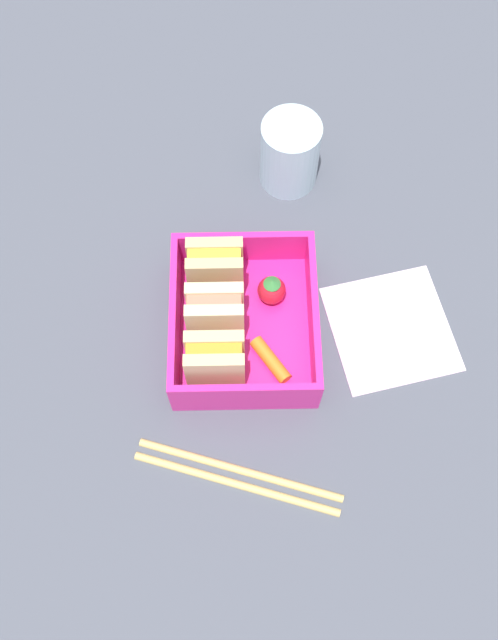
{
  "coord_description": "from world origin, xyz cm",
  "views": [
    {
      "loc": [
        -25.58,
        0.44,
        61.22
      ],
      "look_at": [
        0.0,
        0.0,
        2.7
      ],
      "focal_mm": 40.0,
      "sensor_mm": 36.0,
      "label": 1
    }
  ],
  "objects_px": {
    "chopstick_pair": "(243,476)",
    "drinking_glass": "(294,154)",
    "folded_napkin": "(395,328)",
    "sandwich_center_left": "(220,313)",
    "carrot_stick_far_left": "(276,360)",
    "sandwich_center": "(220,269)",
    "strawberry_far_left": "(276,290)",
    "sandwich_left": "(220,361)"
  },
  "relations": [
    {
      "from": "chopstick_pair",
      "to": "folded_napkin",
      "type": "distance_m",
      "value": 0.2
    },
    {
      "from": "sandwich_center_left",
      "to": "drinking_glass",
      "type": "bearing_deg",
      "value": -22.8
    },
    {
      "from": "sandwich_left",
      "to": "carrot_stick_far_left",
      "type": "relative_size",
      "value": 1.32
    },
    {
      "from": "sandwich_left",
      "to": "sandwich_center_left",
      "type": "bearing_deg",
      "value": 0.0
    },
    {
      "from": "sandwich_center_left",
      "to": "strawberry_far_left",
      "type": "height_order",
      "value": "sandwich_center_left"
    },
    {
      "from": "strawberry_far_left",
      "to": "drinking_glass",
      "type": "relative_size",
      "value": 0.42
    },
    {
      "from": "carrot_stick_far_left",
      "to": "strawberry_far_left",
      "type": "height_order",
      "value": "strawberry_far_left"
    },
    {
      "from": "sandwich_left",
      "to": "chopstick_pair",
      "type": "distance_m",
      "value": 0.1
    },
    {
      "from": "sandwich_center",
      "to": "strawberry_far_left",
      "type": "relative_size",
      "value": 1.89
    },
    {
      "from": "sandwich_center_left",
      "to": "sandwich_center",
      "type": "relative_size",
      "value": 1.0
    },
    {
      "from": "sandwich_center_left",
      "to": "chopstick_pair",
      "type": "relative_size",
      "value": 0.34
    },
    {
      "from": "carrot_stick_far_left",
      "to": "chopstick_pair",
      "type": "height_order",
      "value": "carrot_stick_far_left"
    },
    {
      "from": "sandwich_center_left",
      "to": "sandwich_center",
      "type": "distance_m",
      "value": 0.04
    },
    {
      "from": "folded_napkin",
      "to": "sandwich_center_left",
      "type": "bearing_deg",
      "value": 90.3
    },
    {
      "from": "chopstick_pair",
      "to": "sandwich_center",
      "type": "bearing_deg",
      "value": 5.73
    },
    {
      "from": "sandwich_left",
      "to": "chopstick_pair",
      "type": "bearing_deg",
      "value": -168.8
    },
    {
      "from": "sandwich_left",
      "to": "sandwich_center_left",
      "type": "xyz_separation_m",
      "value": [
        0.04,
        0.0,
        0.0
      ]
    },
    {
      "from": "sandwich_center_left",
      "to": "folded_napkin",
      "type": "relative_size",
      "value": 0.55
    },
    {
      "from": "chopstick_pair",
      "to": "drinking_glass",
      "type": "relative_size",
      "value": 2.32
    },
    {
      "from": "sandwich_left",
      "to": "folded_napkin",
      "type": "bearing_deg",
      "value": -74.44
    },
    {
      "from": "drinking_glass",
      "to": "folded_napkin",
      "type": "distance_m",
      "value": 0.2
    },
    {
      "from": "sandwich_left",
      "to": "carrot_stick_far_left",
      "type": "bearing_deg",
      "value": -79.55
    },
    {
      "from": "chopstick_pair",
      "to": "folded_napkin",
      "type": "height_order",
      "value": "chopstick_pair"
    },
    {
      "from": "drinking_glass",
      "to": "chopstick_pair",
      "type": "bearing_deg",
      "value": 169.94
    },
    {
      "from": "sandwich_left",
      "to": "strawberry_far_left",
      "type": "height_order",
      "value": "sandwich_left"
    },
    {
      "from": "carrot_stick_far_left",
      "to": "folded_napkin",
      "type": "distance_m",
      "value": 0.12
    },
    {
      "from": "folded_napkin",
      "to": "strawberry_far_left",
      "type": "bearing_deg",
      "value": 75.16
    },
    {
      "from": "strawberry_far_left",
      "to": "drinking_glass",
      "type": "height_order",
      "value": "drinking_glass"
    },
    {
      "from": "carrot_stick_far_left",
      "to": "sandwich_center",
      "type": "bearing_deg",
      "value": 31.21
    },
    {
      "from": "strawberry_far_left",
      "to": "chopstick_pair",
      "type": "bearing_deg",
      "value": 168.75
    },
    {
      "from": "sandwich_center_left",
      "to": "drinking_glass",
      "type": "xyz_separation_m",
      "value": [
        0.17,
        -0.07,
        -0.0
      ]
    },
    {
      "from": "sandwich_center_left",
      "to": "chopstick_pair",
      "type": "height_order",
      "value": "sandwich_center_left"
    },
    {
      "from": "carrot_stick_far_left",
      "to": "strawberry_far_left",
      "type": "xyz_separation_m",
      "value": [
        0.07,
        -0.0,
        0.01
      ]
    },
    {
      "from": "sandwich_center_left",
      "to": "carrot_stick_far_left",
      "type": "relative_size",
      "value": 1.32
    },
    {
      "from": "drinking_glass",
      "to": "folded_napkin",
      "type": "relative_size",
      "value": 0.7
    },
    {
      "from": "carrot_stick_far_left",
      "to": "chopstick_pair",
      "type": "xyz_separation_m",
      "value": [
        -0.1,
        0.03,
        -0.01
      ]
    },
    {
      "from": "folded_napkin",
      "to": "sandwich_left",
      "type": "bearing_deg",
      "value": 105.56
    },
    {
      "from": "carrot_stick_far_left",
      "to": "folded_napkin",
      "type": "relative_size",
      "value": 0.42
    },
    {
      "from": "chopstick_pair",
      "to": "drinking_glass",
      "type": "height_order",
      "value": "drinking_glass"
    },
    {
      "from": "carrot_stick_far_left",
      "to": "folded_napkin",
      "type": "bearing_deg",
      "value": -72.34
    },
    {
      "from": "sandwich_center",
      "to": "sandwich_center_left",
      "type": "bearing_deg",
      "value": 180.0
    },
    {
      "from": "sandwich_center",
      "to": "carrot_stick_far_left",
      "type": "relative_size",
      "value": 1.32
    }
  ]
}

